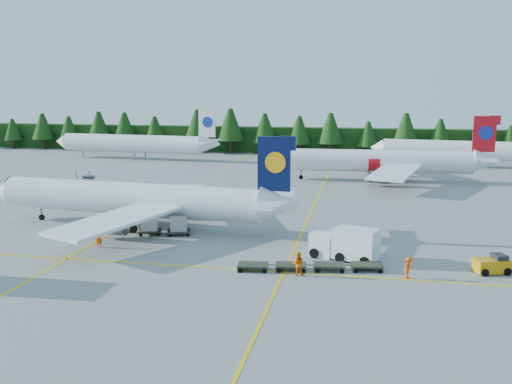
% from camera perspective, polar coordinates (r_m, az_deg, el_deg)
% --- Properties ---
extents(ground, '(320.00, 320.00, 0.00)m').
position_cam_1_polar(ground, '(55.42, -2.46, -5.70)').
color(ground, gray).
rests_on(ground, ground).
extents(taxi_stripe_a, '(0.25, 120.00, 0.01)m').
position_cam_1_polar(taxi_stripe_a, '(78.01, -9.06, -1.05)').
color(taxi_stripe_a, yellow).
rests_on(taxi_stripe_a, ground).
extents(taxi_stripe_b, '(0.25, 120.00, 0.01)m').
position_cam_1_polar(taxi_stripe_b, '(73.67, 5.72, -1.65)').
color(taxi_stripe_b, yellow).
rests_on(taxi_stripe_b, ground).
extents(taxi_stripe_cross, '(80.00, 0.25, 0.01)m').
position_cam_1_polar(taxi_stripe_cross, '(49.86, -4.08, -7.58)').
color(taxi_stripe_cross, yellow).
rests_on(taxi_stripe_cross, ground).
extents(treeline_hedge, '(220.00, 4.00, 6.00)m').
position_cam_1_polar(treeline_hedge, '(134.89, 5.68, 5.16)').
color(treeline_hedge, black).
rests_on(treeline_hedge, ground).
extents(airliner_navy, '(36.12, 29.60, 10.51)m').
position_cam_1_polar(airliner_navy, '(65.07, -13.03, -0.66)').
color(airliner_navy, white).
rests_on(airliner_navy, ground).
extents(airliner_red, '(37.36, 30.71, 10.86)m').
position_cam_1_polar(airliner_red, '(96.35, 11.33, 3.03)').
color(airliner_red, white).
rests_on(airliner_red, ground).
extents(airliner_far_left, '(37.74, 6.66, 10.97)m').
position_cam_1_polar(airliner_far_left, '(126.52, -12.74, 4.80)').
color(airliner_far_left, white).
rests_on(airliner_far_left, ground).
extents(airliner_far_right, '(36.73, 6.90, 10.68)m').
position_cam_1_polar(airliner_far_right, '(117.94, 19.73, 4.00)').
color(airliner_far_right, white).
rests_on(airliner_far_right, ground).
extents(airstairs, '(4.46, 6.06, 3.69)m').
position_cam_1_polar(airstairs, '(77.32, -16.90, -0.88)').
color(airstairs, white).
rests_on(airstairs, ground).
extents(service_truck, '(6.52, 4.18, 2.96)m').
position_cam_1_polar(service_truck, '(52.45, 8.82, -5.10)').
color(service_truck, silver).
rests_on(service_truck, ground).
extents(baggage_tug, '(3.15, 2.31, 1.51)m').
position_cam_1_polar(baggage_tug, '(52.18, 22.59, -6.71)').
color(baggage_tug, orange).
rests_on(baggage_tug, ground).
extents(dolly_train, '(12.35, 3.76, 0.15)m').
position_cam_1_polar(dolly_train, '(49.21, 5.44, -7.26)').
color(dolly_train, '#333728').
rests_on(dolly_train, ground).
extents(uld_pair, '(5.91, 2.89, 1.84)m').
position_cam_1_polar(uld_pair, '(61.00, -9.17, -3.11)').
color(uld_pair, '#333728').
rests_on(uld_pair, ground).
extents(crew_a, '(0.73, 0.59, 1.73)m').
position_cam_1_polar(crew_a, '(57.71, -15.43, -4.53)').
color(crew_a, '#F74A05').
rests_on(crew_a, ground).
extents(crew_b, '(1.06, 0.87, 2.01)m').
position_cam_1_polar(crew_b, '(47.70, 4.23, -7.17)').
color(crew_b, '#F36105').
rests_on(crew_b, ground).
extents(crew_c, '(0.78, 0.90, 1.82)m').
position_cam_1_polar(crew_c, '(48.45, 15.01, -7.34)').
color(crew_c, '#FF4A05').
rests_on(crew_c, ground).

